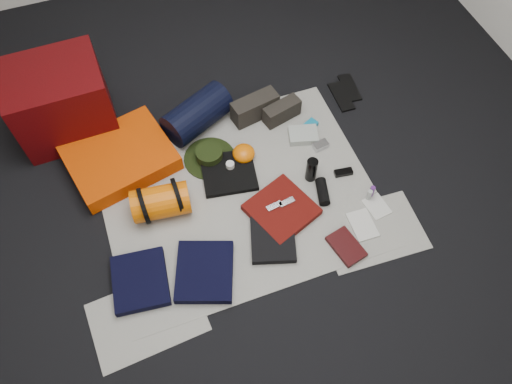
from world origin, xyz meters
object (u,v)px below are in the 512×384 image
object	(u,v)px
red_cabinet	(61,101)
paperback_book	(346,247)
stuff_sack	(161,202)
compact_camera	(320,145)
sleeping_pad	(120,158)
water_bottle	(311,170)
navy_duffel	(197,114)

from	to	relation	value
red_cabinet	paperback_book	size ratio (longest dim) A/B	2.67
stuff_sack	compact_camera	xyz separation A→B (m)	(1.07, 0.11, -0.08)
sleeping_pad	stuff_sack	size ratio (longest dim) A/B	1.87
sleeping_pad	stuff_sack	world-z (taller)	stuff_sack
sleeping_pad	paperback_book	size ratio (longest dim) A/B	2.85
stuff_sack	compact_camera	size ratio (longest dim) A/B	3.42
sleeping_pad	water_bottle	bearing A→B (deg)	-25.46
red_cabinet	stuff_sack	world-z (taller)	red_cabinet
red_cabinet	sleeping_pad	distance (m)	0.51
water_bottle	paperback_book	size ratio (longest dim) A/B	0.79
navy_duffel	paperback_book	distance (m)	1.27
sleeping_pad	compact_camera	size ratio (longest dim) A/B	6.41
sleeping_pad	navy_duffel	world-z (taller)	navy_duffel
red_cabinet	navy_duffel	size ratio (longest dim) A/B	1.31
red_cabinet	sleeping_pad	world-z (taller)	red_cabinet
red_cabinet	sleeping_pad	xyz separation A→B (m)	(0.24, -0.41, -0.18)
stuff_sack	water_bottle	distance (m)	0.92
red_cabinet	stuff_sack	bearing A→B (deg)	-65.43
sleeping_pad	paperback_book	distance (m)	1.48
sleeping_pad	paperback_book	xyz separation A→B (m)	(1.07, -1.02, -0.04)
red_cabinet	compact_camera	size ratio (longest dim) A/B	6.00
stuff_sack	compact_camera	distance (m)	1.07
stuff_sack	sleeping_pad	bearing A→B (deg)	110.56
water_bottle	compact_camera	world-z (taller)	water_bottle
sleeping_pad	stuff_sack	bearing A→B (deg)	-69.44
sleeping_pad	compact_camera	distance (m)	1.27
navy_duffel	water_bottle	size ratio (longest dim) A/B	2.56
navy_duffel	water_bottle	world-z (taller)	navy_duffel
red_cabinet	water_bottle	distance (m)	1.62
red_cabinet	navy_duffel	distance (m)	0.85
water_bottle	sleeping_pad	bearing A→B (deg)	154.54
navy_duffel	paperback_book	world-z (taller)	navy_duffel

